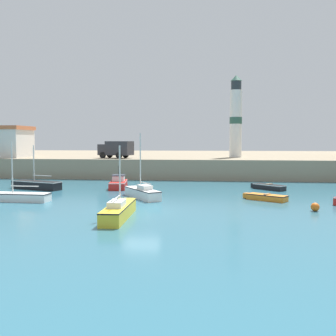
# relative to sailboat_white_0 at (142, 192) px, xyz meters

# --- Properties ---
(ground_plane) EXTENTS (200.00, 200.00, 0.00)m
(ground_plane) POSITION_rel_sailboat_white_0_xyz_m (0.99, -5.56, -0.49)
(ground_plane) COLOR #2D667A
(quay_seawall) EXTENTS (120.00, 40.00, 2.49)m
(quay_seawall) POSITION_rel_sailboat_white_0_xyz_m (0.99, 34.49, 0.76)
(quay_seawall) COLOR gray
(quay_seawall) RESTS_ON ground
(sailboat_white_0) EXTENTS (3.81, 4.95, 5.43)m
(sailboat_white_0) POSITION_rel_sailboat_white_0_xyz_m (0.00, 0.00, 0.00)
(sailboat_white_0) COLOR white
(sailboat_white_0) RESTS_ON ground
(dinghy_orange_1) EXTENTS (3.47, 2.70, 0.56)m
(dinghy_orange_1) POSITION_rel_sailboat_white_0_xyz_m (10.13, -0.12, -0.22)
(dinghy_orange_1) COLOR orange
(dinghy_orange_1) RESTS_ON ground
(dinghy_black_2) EXTENTS (3.18, 3.16, 0.60)m
(dinghy_black_2) POSITION_rel_sailboat_white_0_xyz_m (11.31, 6.90, -0.20)
(dinghy_black_2) COLOR black
(dinghy_black_2) RESTS_ON ground
(sailboat_white_3) EXTENTS (5.80, 1.53, 4.71)m
(sailboat_white_3) POSITION_rel_sailboat_white_0_xyz_m (-9.63, -2.77, -0.10)
(sailboat_white_3) COLOR white
(sailboat_white_3) RESTS_ON ground
(motorboat_red_5) EXTENTS (2.12, 4.88, 2.25)m
(motorboat_red_5) POSITION_rel_sailboat_white_0_xyz_m (-3.55, 6.47, 0.01)
(motorboat_red_5) COLOR red
(motorboat_red_5) RESTS_ON ground
(sailboat_black_6) EXTENTS (5.73, 2.88, 4.33)m
(sailboat_black_6) POSITION_rel_sailboat_white_0_xyz_m (-11.38, 4.65, -0.03)
(sailboat_black_6) COLOR black
(sailboat_black_6) RESTS_ON ground
(sailboat_yellow_7) EXTENTS (1.42, 6.41, 4.51)m
(sailboat_yellow_7) POSITION_rel_sailboat_white_0_xyz_m (0.08, -8.48, 0.01)
(sailboat_yellow_7) COLOR yellow
(sailboat_yellow_7) RESTS_ON ground
(mooring_buoy) EXTENTS (0.58, 0.58, 0.58)m
(mooring_buoy) POSITION_rel_sailboat_white_0_xyz_m (12.80, -4.70, -0.20)
(mooring_buoy) COLOR orange
(mooring_buoy) RESTS_ON ground
(lighthouse) EXTENTS (1.67, 1.67, 11.09)m
(lighthouse) POSITION_rel_sailboat_white_0_xyz_m (8.99, 22.18, 7.35)
(lighthouse) COLOR silver
(lighthouse) RESTS_ON quay_seawall
(harbor_shed_far_end) EXTENTS (7.51, 5.67, 4.26)m
(harbor_shed_far_end) POSITION_rel_sailboat_white_0_xyz_m (-23.01, 19.00, 4.15)
(harbor_shed_far_end) COLOR silver
(harbor_shed_far_end) RESTS_ON quay_seawall
(truck_on_quay) EXTENTS (4.66, 3.02, 2.20)m
(truck_on_quay) POSITION_rel_sailboat_white_0_xyz_m (-6.63, 18.00, 3.22)
(truck_on_quay) COLOR #333338
(truck_on_quay) RESTS_ON quay_seawall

